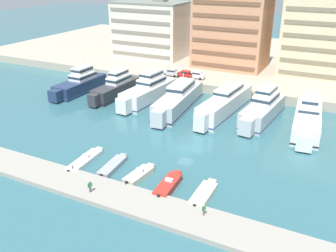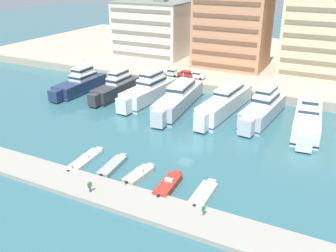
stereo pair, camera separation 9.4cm
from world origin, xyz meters
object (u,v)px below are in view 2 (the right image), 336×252
Objects in this scene: yacht_silver_center_right at (263,109)px; pedestrian_near_edge at (90,186)px; pedestrian_mid_deck at (204,209)px; yacht_charcoal_left at (116,88)px; motorboat_white_far_left at (85,160)px; yacht_white_mid_right at (308,117)px; yacht_white_mid_left at (148,91)px; yacht_navy_far_left at (80,83)px; yacht_white_center at (225,104)px; motorboat_red_center_left at (168,185)px; motorboat_cream_center at (204,194)px; car_white_mid_left at (197,75)px; yacht_silver_center_left at (178,100)px; motorboat_cream_mid_left at (139,175)px; motorboat_grey_left at (113,166)px; car_red_left at (185,74)px; car_silver_far_left at (172,72)px.

yacht_silver_center_right reaches higher than pedestrian_near_edge.
yacht_silver_center_right reaches higher than pedestrian_mid_deck.
yacht_charcoal_left is 32.28m from motorboat_white_far_left.
yacht_white_mid_left is at bearing -178.78° from yacht_white_mid_right.
yacht_white_center is (36.25, 1.72, 0.20)m from yacht_navy_far_left.
motorboat_red_center_left is at bearing -2.33° from motorboat_white_far_left.
motorboat_cream_center is at bearing -32.84° from yacht_navy_far_left.
yacht_white_center is at bearing -50.13° from car_white_mid_left.
yacht_charcoal_left reaches higher than pedestrian_near_edge.
motorboat_cream_mid_left is at bearing -75.83° from yacht_silver_center_left.
yacht_white_mid_left is at bearing 109.54° from motorboat_grey_left.
yacht_white_mid_left is at bearing -178.66° from yacht_white_center.
yacht_white_center is 5.50× the size of car_white_mid_left.
motorboat_grey_left is at bearing 173.73° from motorboat_red_center_left.
yacht_white_mid_left reaches higher than motorboat_cream_mid_left.
yacht_charcoal_left reaches higher than yacht_silver_center_left.
motorboat_white_far_left is (23.63, -27.94, -1.73)m from yacht_navy_far_left.
yacht_navy_far_left is 10.83× the size of pedestrian_near_edge.
motorboat_white_far_left is (-20.40, -29.83, -2.02)m from yacht_silver_center_right.
pedestrian_mid_deck is at bearing -63.09° from car_red_left.
motorboat_grey_left is at bearing 174.74° from motorboat_cream_mid_left.
yacht_navy_far_left is at bearing -141.99° from car_red_left.
car_silver_far_left reaches higher than motorboat_white_far_left.
yacht_white_center is 3.12× the size of motorboat_grey_left.
car_silver_far_left is (16.88, 16.00, 1.00)m from yacht_navy_far_left.
motorboat_grey_left is at bearing -74.94° from car_silver_far_left.
motorboat_red_center_left is at bearing -6.27° from motorboat_grey_left.
yacht_silver_center_right is at bearing 55.63° from motorboat_white_far_left.
motorboat_red_center_left is (15.00, -0.61, 0.13)m from motorboat_white_far_left.
yacht_white_mid_left reaches higher than motorboat_white_far_left.
yacht_silver_center_left is 30.94m from motorboat_red_center_left.
motorboat_cream_mid_left is 45.99m from car_red_left.
yacht_charcoal_left is 41.62m from pedestrian_near_edge.
car_red_left is (-2.94, 44.12, 2.74)m from motorboat_white_far_left.
pedestrian_near_edge is at bearing -110.44° from yacht_silver_center_right.
yacht_white_mid_left is 3.05× the size of motorboat_cream_mid_left.
yacht_navy_far_left is 2.55× the size of motorboat_cream_center.
yacht_navy_far_left is 0.93× the size of yacht_white_mid_left.
yacht_white_mid_right is (16.30, 0.31, -0.13)m from yacht_white_center.
yacht_silver_center_left reaches higher than car_white_mid_left.
yacht_white_mid_left is 17.89m from yacht_white_center.
motorboat_cream_mid_left reaches higher than motorboat_white_far_left.
motorboat_cream_center is (7.53, -29.98, -1.89)m from yacht_white_center.
yacht_white_center is at bearing 66.96° from motorboat_white_far_left.
car_silver_far_left and car_red_left have the same top height.
pedestrian_mid_deck reaches higher than motorboat_cream_mid_left.
car_red_left is at bearing 54.02° from yacht_charcoal_left.
car_silver_far_left is at bearing 143.60° from yacht_white_center.
car_white_mid_left is at bearing 35.27° from yacht_navy_far_left.
motorboat_red_center_left is at bearing -114.46° from yacht_white_mid_right.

